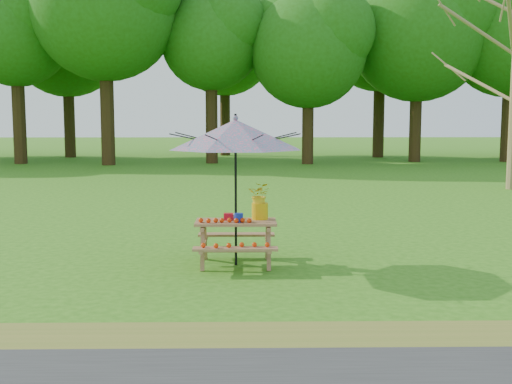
{
  "coord_description": "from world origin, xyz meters",
  "views": [
    {
      "loc": [
        -3.04,
        -8.91,
        2.21
      ],
      "look_at": [
        -2.89,
        0.5,
        1.1
      ],
      "focal_mm": 45.0,
      "sensor_mm": 36.0,
      "label": 1
    }
  ],
  "objects": [
    {
      "name": "tomatoes_row",
      "position": [
        -3.34,
        0.32,
        0.71
      ],
      "size": [
        0.77,
        0.13,
        0.07
      ],
      "primitive_type": null,
      "color": "red",
      "rests_on": "picnic_table"
    },
    {
      "name": "produce_bins",
      "position": [
        -3.21,
        0.53,
        0.72
      ],
      "size": [
        0.29,
        0.44,
        0.13
      ],
      "color": "red",
      "rests_on": "picnic_table"
    },
    {
      "name": "picnic_table",
      "position": [
        -3.19,
        0.5,
        0.33
      ],
      "size": [
        1.2,
        1.32,
        0.67
      ],
      "color": "#9B6646",
      "rests_on": "ground"
    },
    {
      "name": "ground",
      "position": [
        0.0,
        0.0,
        0.0
      ],
      "size": [
        120.0,
        120.0,
        0.0
      ],
      "primitive_type": "plane",
      "color": "#307115",
      "rests_on": "ground"
    },
    {
      "name": "patio_umbrella",
      "position": [
        -3.19,
        0.5,
        1.95
      ],
      "size": [
        2.63,
        2.63,
        2.25
      ],
      "color": "black",
      "rests_on": "ground"
    },
    {
      "name": "flower_bucket",
      "position": [
        -2.82,
        0.65,
        0.97
      ],
      "size": [
        0.39,
        0.36,
        0.56
      ],
      "color": "#EDB10C",
      "rests_on": "picnic_table"
    }
  ]
}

